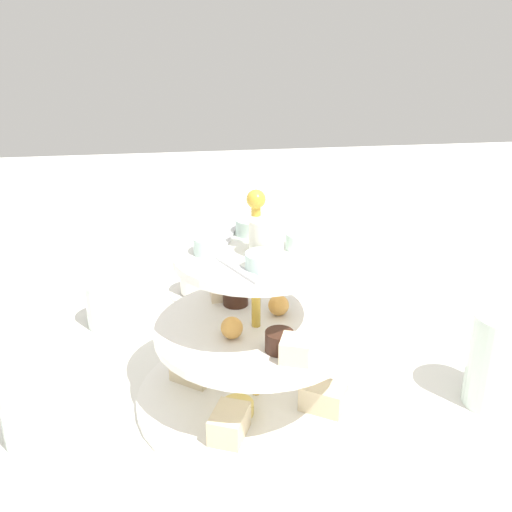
{
  "coord_description": "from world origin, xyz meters",
  "views": [
    {
      "loc": [
        0.61,
        -0.08,
        0.45
      ],
      "look_at": [
        0.0,
        0.0,
        0.18
      ],
      "focal_mm": 44.24,
      "sensor_mm": 36.0,
      "label": 1
    }
  ],
  "objects_px": {
    "water_glass_mid_back": "(28,401)",
    "tiered_serving_stand": "(256,343)",
    "teacup_with_saucer": "(198,280)",
    "butter_knife_right": "(350,289)",
    "water_glass_tall_right": "(498,360)",
    "water_glass_short_left": "(109,304)"
  },
  "relations": [
    {
      "from": "teacup_with_saucer",
      "to": "butter_knife_right",
      "type": "height_order",
      "value": "teacup_with_saucer"
    },
    {
      "from": "tiered_serving_stand",
      "to": "water_glass_tall_right",
      "type": "xyz_separation_m",
      "value": [
        0.04,
        0.27,
        -0.02
      ]
    },
    {
      "from": "water_glass_short_left",
      "to": "butter_knife_right",
      "type": "height_order",
      "value": "water_glass_short_left"
    },
    {
      "from": "water_glass_mid_back",
      "to": "tiered_serving_stand",
      "type": "bearing_deg",
      "value": 99.16
    },
    {
      "from": "water_glass_tall_right",
      "to": "teacup_with_saucer",
      "type": "distance_m",
      "value": 0.46
    },
    {
      "from": "water_glass_tall_right",
      "to": "water_glass_mid_back",
      "type": "relative_size",
      "value": 1.13
    },
    {
      "from": "water_glass_short_left",
      "to": "butter_knife_right",
      "type": "bearing_deg",
      "value": 99.56
    },
    {
      "from": "water_glass_short_left",
      "to": "tiered_serving_stand",
      "type": "bearing_deg",
      "value": 41.91
    },
    {
      "from": "water_glass_short_left",
      "to": "teacup_with_saucer",
      "type": "relative_size",
      "value": 0.74
    },
    {
      "from": "water_glass_mid_back",
      "to": "water_glass_tall_right",
      "type": "bearing_deg",
      "value": 90.25
    },
    {
      "from": "water_glass_tall_right",
      "to": "butter_knife_right",
      "type": "bearing_deg",
      "value": -164.11
    },
    {
      "from": "water_glass_short_left",
      "to": "water_glass_mid_back",
      "type": "height_order",
      "value": "water_glass_mid_back"
    },
    {
      "from": "water_glass_short_left",
      "to": "butter_knife_right",
      "type": "xyz_separation_m",
      "value": [
        -0.06,
        0.37,
        -0.03
      ]
    },
    {
      "from": "water_glass_tall_right",
      "to": "butter_knife_right",
      "type": "distance_m",
      "value": 0.32
    },
    {
      "from": "teacup_with_saucer",
      "to": "water_glass_mid_back",
      "type": "height_order",
      "value": "water_glass_mid_back"
    },
    {
      "from": "water_glass_short_left",
      "to": "water_glass_mid_back",
      "type": "relative_size",
      "value": 0.66
    },
    {
      "from": "water_glass_short_left",
      "to": "water_glass_tall_right",
      "type": "bearing_deg",
      "value": 62.06
    },
    {
      "from": "water_glass_short_left",
      "to": "teacup_with_saucer",
      "type": "xyz_separation_m",
      "value": [
        -0.08,
        0.13,
        -0.01
      ]
    },
    {
      "from": "water_glass_tall_right",
      "to": "water_glass_short_left",
      "type": "relative_size",
      "value": 1.72
    },
    {
      "from": "tiered_serving_stand",
      "to": "water_glass_short_left",
      "type": "xyz_separation_m",
      "value": [
        -0.21,
        -0.18,
        -0.04
      ]
    },
    {
      "from": "tiered_serving_stand",
      "to": "water_glass_short_left",
      "type": "distance_m",
      "value": 0.28
    },
    {
      "from": "water_glass_tall_right",
      "to": "water_glass_mid_back",
      "type": "bearing_deg",
      "value": -89.75
    }
  ]
}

